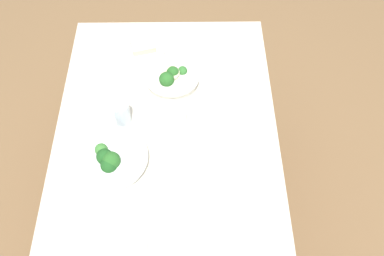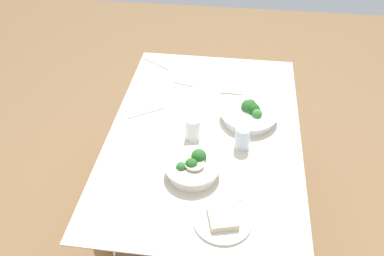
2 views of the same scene
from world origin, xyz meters
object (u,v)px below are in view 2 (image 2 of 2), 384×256
(broccoli_bowl_near, at_px, (193,168))
(napkin_folded_upper, at_px, (233,84))
(water_glass_center, at_px, (193,129))
(bread_side_plate, at_px, (223,219))
(water_glass_side, at_px, (242,138))
(broccoli_bowl_far, at_px, (249,114))
(table_knife_left, at_px, (147,112))
(fork_by_far_bowl, at_px, (239,192))
(fork_by_near_bowl, at_px, (185,84))
(table_knife_right, at_px, (157,64))

(broccoli_bowl_near, xyz_separation_m, napkin_folded_upper, (-0.68, 0.13, -0.03))
(broccoli_bowl_near, distance_m, water_glass_center, 0.22)
(bread_side_plate, height_order, water_glass_side, water_glass_side)
(broccoli_bowl_far, height_order, bread_side_plate, broccoli_bowl_far)
(broccoli_bowl_near, relative_size, table_knife_left, 1.15)
(bread_side_plate, distance_m, water_glass_side, 0.42)
(water_glass_side, distance_m, table_knife_left, 0.50)
(fork_by_far_bowl, bearing_deg, broccoli_bowl_far, 171.49)
(fork_by_far_bowl, height_order, fork_by_near_bowl, same)
(table_knife_right, bearing_deg, table_knife_left, -52.38)
(bread_side_plate, relative_size, fork_by_near_bowl, 1.91)
(bread_side_plate, relative_size, table_knife_right, 1.14)
(table_knife_right, xyz_separation_m, napkin_folded_upper, (0.14, 0.44, 0.00))
(bread_side_plate, bearing_deg, water_glass_center, -159.43)
(fork_by_near_bowl, bearing_deg, water_glass_center, -64.92)
(water_glass_center, bearing_deg, fork_by_far_bowl, 36.80)
(broccoli_bowl_far, relative_size, water_glass_side, 2.61)
(table_knife_left, xyz_separation_m, napkin_folded_upper, (-0.30, 0.40, 0.00))
(broccoli_bowl_far, relative_size, table_knife_left, 1.38)
(broccoli_bowl_near, relative_size, table_knife_right, 1.20)
(fork_by_far_bowl, bearing_deg, table_knife_left, -139.40)
(table_knife_left, bearing_deg, napkin_folded_upper, 2.94)
(broccoli_bowl_far, xyz_separation_m, water_glass_center, (0.17, -0.25, 0.02))
(broccoli_bowl_far, distance_m, table_knife_left, 0.49)
(bread_side_plate, relative_size, water_glass_side, 2.07)
(bread_side_plate, xyz_separation_m, table_knife_right, (-1.04, -0.45, -0.01))
(broccoli_bowl_near, relative_size, bread_side_plate, 1.05)
(broccoli_bowl_near, distance_m, table_knife_left, 0.46)
(water_glass_center, height_order, table_knife_right, water_glass_center)
(bread_side_plate, height_order, fork_by_near_bowl, bread_side_plate)
(water_glass_side, bearing_deg, table_knife_left, -111.59)
(table_knife_left, bearing_deg, broccoli_bowl_near, -88.04)
(bread_side_plate, bearing_deg, fork_by_near_bowl, -163.14)
(napkin_folded_upper, bearing_deg, water_glass_center, -19.34)
(broccoli_bowl_near, bearing_deg, napkin_folded_upper, 169.06)
(broccoli_bowl_far, relative_size, bread_side_plate, 1.26)
(water_glass_center, height_order, fork_by_near_bowl, water_glass_center)
(table_knife_right, bearing_deg, broccoli_bowl_far, -6.76)
(broccoli_bowl_far, relative_size, napkin_folded_upper, 1.43)
(fork_by_near_bowl, bearing_deg, bread_side_plate, -60.79)
(fork_by_far_bowl, bearing_deg, table_knife_right, -155.95)
(broccoli_bowl_far, height_order, napkin_folded_upper, broccoli_bowl_far)
(water_glass_center, xyz_separation_m, table_knife_right, (-0.60, -0.28, -0.05))
(broccoli_bowl_far, distance_m, water_glass_center, 0.30)
(fork_by_far_bowl, relative_size, table_knife_left, 0.48)
(water_glass_side, bearing_deg, bread_side_plate, -7.52)
(broccoli_bowl_near, height_order, table_knife_left, broccoli_bowl_near)
(fork_by_near_bowl, bearing_deg, fork_by_far_bowl, -53.72)
(water_glass_center, height_order, water_glass_side, same)
(broccoli_bowl_near, bearing_deg, broccoli_bowl_far, 150.68)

